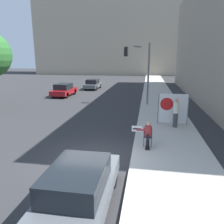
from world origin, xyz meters
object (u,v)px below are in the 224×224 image
at_px(jogger_on_sidewalk, 176,112).
at_px(parked_car_curbside, 79,188).
at_px(traffic_light_pole, 140,64).
at_px(car_on_road_midblock, 93,84).
at_px(car_on_road_nearest, 64,90).
at_px(pedestrian_behind, 177,107).
at_px(protest_banner, 173,108).
at_px(seated_protester, 148,133).

distance_m(jogger_on_sidewalk, parked_car_curbside, 8.83).
bearing_deg(traffic_light_pole, car_on_road_midblock, 124.82).
bearing_deg(car_on_road_nearest, parked_car_curbside, -67.40).
height_order(traffic_light_pole, parked_car_curbside, traffic_light_pole).
bearing_deg(pedestrian_behind, car_on_road_midblock, 116.03).
relative_size(protest_banner, car_on_road_nearest, 0.47).
bearing_deg(pedestrian_behind, protest_banner, -122.39).
bearing_deg(parked_car_curbside, car_on_road_midblock, 103.33).
relative_size(protest_banner, car_on_road_midblock, 0.47).
bearing_deg(seated_protester, car_on_road_nearest, 131.55).
bearing_deg(parked_car_curbside, jogger_on_sidewalk, 66.41).
bearing_deg(traffic_light_pole, seated_protester, -85.11).
height_order(jogger_on_sidewalk, protest_banner, protest_banner).
bearing_deg(seated_protester, traffic_light_pole, 101.55).
relative_size(parked_car_curbside, car_on_road_nearest, 1.01).
xyz_separation_m(parked_car_curbside, car_on_road_nearest, (-7.70, 18.50, 0.02)).
distance_m(seated_protester, traffic_light_pole, 10.59).
bearing_deg(pedestrian_behind, car_on_road_nearest, 135.64).
bearing_deg(car_on_road_midblock, seated_protester, -68.85).
xyz_separation_m(seated_protester, protest_banner, (1.53, 3.89, 0.39)).
bearing_deg(jogger_on_sidewalk, car_on_road_nearest, -25.58).
relative_size(seated_protester, parked_car_curbside, 0.28).
bearing_deg(car_on_road_nearest, seated_protester, -55.11).
xyz_separation_m(traffic_light_pole, car_on_road_midblock, (-6.88, 9.88, -3.06)).
bearing_deg(car_on_road_midblock, traffic_light_pole, -55.18).
xyz_separation_m(jogger_on_sidewalk, parked_car_curbside, (-3.53, -8.09, -0.35)).
bearing_deg(parked_car_curbside, traffic_light_pole, 86.14).
xyz_separation_m(jogger_on_sidewalk, traffic_light_pole, (-2.53, 6.81, 2.70)).
distance_m(seated_protester, car_on_road_nearest, 16.73).
relative_size(seated_protester, jogger_on_sidewalk, 0.67).
relative_size(protest_banner, parked_car_curbside, 0.47).
distance_m(traffic_light_pole, parked_car_curbside, 15.24).
bearing_deg(car_on_road_nearest, pedestrian_behind, -38.11).
relative_size(traffic_light_pole, car_on_road_nearest, 1.31).
relative_size(pedestrian_behind, protest_banner, 0.92).
height_order(jogger_on_sidewalk, traffic_light_pole, traffic_light_pole).
distance_m(jogger_on_sidewalk, car_on_road_midblock, 19.16).
height_order(car_on_road_nearest, car_on_road_midblock, car_on_road_nearest).
bearing_deg(parked_car_curbside, pedestrian_behind, 68.13).
bearing_deg(seated_protester, car_on_road_midblock, 117.81).
xyz_separation_m(jogger_on_sidewalk, pedestrian_behind, (0.27, 1.38, 0.01)).
relative_size(pedestrian_behind, traffic_light_pole, 0.33).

